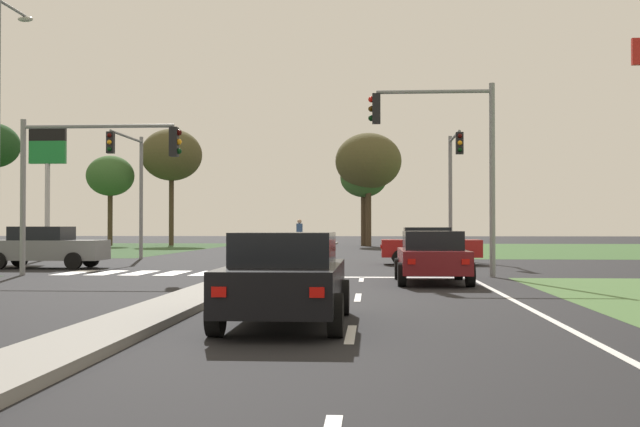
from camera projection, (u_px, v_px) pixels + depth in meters
The scene contains 31 objects.
ground_plane at pixel (278, 266), 31.76m from camera, with size 200.00×200.00×0.00m, color black.
median_island_near at pixel (138, 320), 12.80m from camera, with size 1.20×22.00×0.14m, color gray.
median_island_far at pixel (319, 248), 56.70m from camera, with size 1.20×36.00×0.14m, color gray.
lane_dash_second at pixel (351, 334), 11.57m from camera, with size 0.14×2.00×0.01m, color silver.
lane_dash_third at pixel (358, 297), 17.56m from camera, with size 0.14×2.00×0.01m, color silver.
lane_dash_fourth at pixel (361, 279), 23.54m from camera, with size 0.14×2.00×0.01m, color silver.
edge_line_right at pixel (551, 320), 13.35m from camera, with size 0.14×24.00×0.01m, color silver.
stop_bar_near at pixel (372, 277), 24.52m from camera, with size 6.40×0.50×0.01m, color silver.
crosswalk_bar_near at pixel (74, 273), 26.99m from camera, with size 0.70×2.80×0.01m, color silver.
crosswalk_bar_second at pixel (107, 273), 26.91m from camera, with size 0.70×2.80×0.01m, color silver.
crosswalk_bar_third at pixel (140, 273), 26.84m from camera, with size 0.70×2.80×0.01m, color silver.
crosswalk_bar_fourth at pixel (173, 273), 26.76m from camera, with size 0.70×2.80×0.01m, color silver.
crosswalk_bar_fifth at pixel (207, 273), 26.69m from camera, with size 0.70×2.80×0.01m, color silver.
crosswalk_bar_sixth at pixel (240, 273), 26.61m from camera, with size 0.70×2.80×0.01m, color silver.
crosswalk_bar_seventh at pixel (274, 274), 26.53m from camera, with size 0.70×2.80×0.01m, color silver.
crosswalk_bar_eighth at pixel (308, 274), 26.46m from camera, with size 0.70×2.80×0.01m, color silver.
car_grey_near at pixel (45, 247), 30.01m from camera, with size 4.53×2.01×1.59m.
car_black_second at pixel (286, 277), 12.69m from camera, with size 1.96×4.51×1.50m.
car_red_third at pixel (430, 246), 32.96m from camera, with size 4.15×2.01×1.56m.
car_maroon_fourth at pixel (432, 256), 22.18m from camera, with size 2.02×4.45×1.47m.
traffic_signal_near_left at pixel (85, 166), 25.60m from camera, with size 5.37×0.32×5.11m.
traffic_signal_far_left at pixel (131, 172), 37.19m from camera, with size 0.32×4.95×6.05m.
traffic_signal_near_right at pixel (449, 146), 24.83m from camera, with size 3.99×0.32×6.12m.
traffic_signal_far_right at pixel (454, 173), 36.40m from camera, with size 0.32×4.37×5.97m.
street_lamp_second at pixel (0, 119), 26.26m from camera, with size 0.56×2.32×9.25m.
pedestrian_at_median at pixel (299, 233), 42.40m from camera, with size 0.34×0.34×1.85m.
fuel_price_totem at pixel (48, 162), 38.09m from camera, with size 1.80×0.24×6.45m.
treeline_second at pixel (110, 176), 65.83m from camera, with size 3.98×3.98×7.55m.
treeline_third at pixel (172, 155), 66.62m from camera, with size 5.17×5.17×9.88m.
treeline_fourth at pixel (364, 178), 64.60m from camera, with size 3.88×3.88×7.31m.
treeline_fifth at pixel (368, 162), 63.78m from camera, with size 5.37×5.37×9.20m.
Camera 1 is at (3.81, -1.60, 1.59)m, focal length 44.12 mm.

